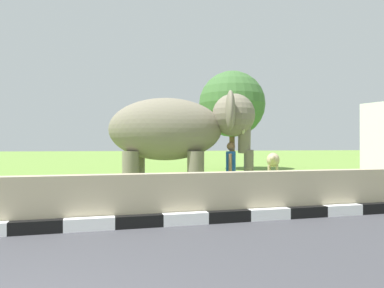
# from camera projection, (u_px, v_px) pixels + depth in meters

# --- Properties ---
(striped_curb) EXTENTS (16.20, 0.20, 0.24)m
(striped_curb) POSITION_uv_depth(u_px,v_px,m) (8.00, 229.00, 6.19)
(striped_curb) COLOR white
(striped_curb) RESTS_ON ground_plane
(barrier_parapet) EXTENTS (28.00, 0.36, 1.00)m
(barrier_parapet) POSITION_uv_depth(u_px,v_px,m) (142.00, 199.00, 7.11)
(barrier_parapet) COLOR tan
(barrier_parapet) RESTS_ON ground_plane
(elephant) EXTENTS (4.08, 2.95, 2.97)m
(elephant) POSITION_uv_depth(u_px,v_px,m) (178.00, 131.00, 9.82)
(elephant) COLOR gray
(elephant) RESTS_ON ground_plane
(person_handler) EXTENTS (0.39, 0.62, 1.66)m
(person_handler) POSITION_uv_depth(u_px,v_px,m) (231.00, 169.00, 9.87)
(person_handler) COLOR navy
(person_handler) RESTS_ON ground_plane
(cow_near) EXTENTS (1.30, 1.85, 1.23)m
(cow_near) POSITION_uv_depth(u_px,v_px,m) (273.00, 160.00, 16.88)
(cow_near) COLOR tan
(cow_near) RESTS_ON ground_plane
(tree_distant) EXTENTS (4.40, 4.40, 6.55)m
(tree_distant) POSITION_uv_depth(u_px,v_px,m) (232.00, 104.00, 24.05)
(tree_distant) COLOR brown
(tree_distant) RESTS_ON ground_plane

